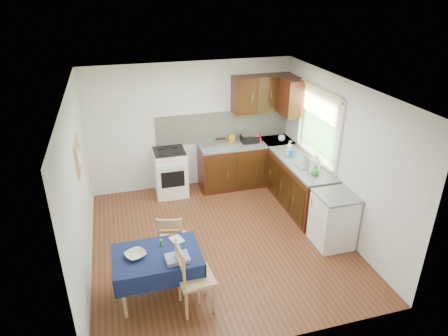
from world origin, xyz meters
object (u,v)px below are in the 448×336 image
object	(u,v)px
dining_table	(157,261)
dish_rack	(308,164)
chair_near	(192,275)
kettle	(315,164)
toaster	(221,143)
sandwich_press	(249,138)
chair_far	(171,239)

from	to	relation	value
dining_table	dish_rack	bearing A→B (deg)	7.21
chair_near	kettle	size ratio (longest dim) A/B	3.28
toaster	sandwich_press	world-z (taller)	sandwich_press
dining_table	toaster	world-z (taller)	toaster
chair_far	dish_rack	bearing A→B (deg)	-146.73
chair_far	kettle	bearing A→B (deg)	-151.53
chair_far	chair_near	bearing A→B (deg)	111.22
chair_near	sandwich_press	bearing A→B (deg)	-34.46
sandwich_press	kettle	size ratio (longest dim) A/B	1.03
chair_near	dish_rack	world-z (taller)	dish_rack
dining_table	chair_far	xyz separation A→B (m)	(0.26, 0.58, -0.10)
chair_far	toaster	bearing A→B (deg)	-107.74
dish_rack	chair_near	bearing A→B (deg)	-156.19
sandwich_press	dish_rack	bearing A→B (deg)	-74.97
chair_near	sandwich_press	distance (m)	3.67
dining_table	chair_far	distance (m)	0.64
dish_rack	dining_table	bearing A→B (deg)	-165.13
chair_far	toaster	xyz separation A→B (m)	(1.33, 2.16, 0.51)
dining_table	chair_near	distance (m)	0.51
toaster	chair_near	bearing A→B (deg)	-89.14
sandwich_press	toaster	bearing A→B (deg)	177.36
sandwich_press	chair_near	bearing A→B (deg)	-129.86
dining_table	kettle	bearing A→B (deg)	3.31
sandwich_press	kettle	bearing A→B (deg)	-77.89
dining_table	kettle	world-z (taller)	kettle
chair_far	toaster	world-z (taller)	toaster
sandwich_press	dining_table	bearing A→B (deg)	-137.83
chair_near	toaster	distance (m)	3.34
dish_rack	sandwich_press	bearing A→B (deg)	102.03
dining_table	sandwich_press	distance (m)	3.60
chair_far	dish_rack	world-z (taller)	dish_rack
sandwich_press	dish_rack	size ratio (longest dim) A/B	0.77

